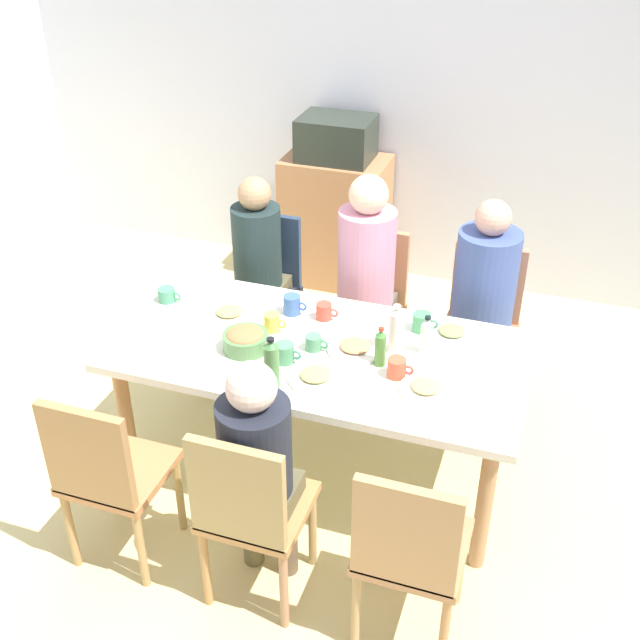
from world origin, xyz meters
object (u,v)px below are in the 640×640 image
bowl_0 (245,340)px  cup_0 (324,311)px  cup_5 (397,368)px  chair_1 (107,471)px  cup_1 (422,322)px  plate_0 (229,313)px  cup_2 (292,305)px  side_cabinet (335,221)px  plate_3 (355,348)px  cup_3 (285,353)px  plate_1 (315,377)px  chair_4 (249,508)px  cup_6 (314,343)px  microwave (336,138)px  person_3 (366,267)px  plate_4 (426,389)px  person_4 (257,460)px  plate_2 (452,333)px  person_2 (484,290)px  bottle_2 (396,330)px  bottle_3 (272,364)px  chair_3 (369,300)px  bottle_1 (426,336)px  cup_4 (167,295)px  bottle_0 (380,348)px  person_5 (257,260)px  chair_2 (482,319)px  chair_5 (264,282)px  chair_0 (409,549)px  cup_7 (272,323)px

bowl_0 → cup_0: (0.26, 0.37, -0.01)m
cup_0 → cup_5: cup_5 is taller
chair_1 → cup_1: 1.57m
plate_0 → cup_2: size_ratio=1.95×
side_cabinet → plate_3: bearing=-69.6°
cup_3 → chair_1: bearing=-127.1°
cup_2 → chair_1: bearing=-110.4°
cup_2 → cup_5: (0.62, -0.35, -0.00)m
plate_1 → cup_1: 0.64m
chair_4 → cup_0: size_ratio=8.04×
cup_6 → microwave: size_ratio=0.23×
person_3 → plate_4: bearing=-60.2°
chair_1 → person_4: person_4 is taller
plate_0 → plate_2: 1.08m
cup_1 → person_2: bearing=64.1°
chair_4 → cup_3: 0.75m
plate_2 → plate_1: bearing=-132.4°
plate_2 → bottle_2: bottle_2 is taller
plate_2 → bottle_3: bearing=-135.0°
chair_4 → plate_3: 0.92m
plate_4 → plate_2: bearing=87.3°
chair_3 → bottle_1: bottle_1 is taller
person_3 → plate_2: person_3 is taller
plate_0 → cup_4: cup_4 is taller
cup_3 → bottle_1: bottle_1 is taller
plate_0 → bottle_0: 0.83m
person_5 → plate_3: bearing=-42.3°
chair_4 → chair_2: bearing=69.5°
bottle_3 → side_cabinet: (-0.45, 2.28, -0.39)m
chair_3 → cup_1: chair_3 is taller
bottle_3 → side_cabinet: bottle_3 is taller
cup_1 → bottle_0: 0.36m
person_5 → plate_2: size_ratio=5.31×
chair_1 → plate_0: size_ratio=3.86×
bowl_0 → cup_5: bearing=1.1°
chair_5 → cup_6: bearing=-54.8°
cup_2 → plate_3: bearing=-29.1°
chair_4 → cup_6: bearing=91.5°
person_2 → plate_2: 0.47m
person_5 → bottle_3: size_ratio=4.80×
person_2 → microwave: size_ratio=2.56×
bottle_2 → person_5: bearing=145.3°
chair_1 → microwave: size_ratio=1.88×
chair_0 → person_2: bearing=90.0°
cup_3 → cup_4: 0.82m
chair_3 → bottle_2: (0.33, -0.76, 0.33)m
person_5 → cup_3: size_ratio=9.70×
cup_4 → plate_3: bearing=-6.9°
cup_5 → cup_7: (-0.65, 0.17, 0.00)m
bottle_2 → cup_4: bearing=176.7°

